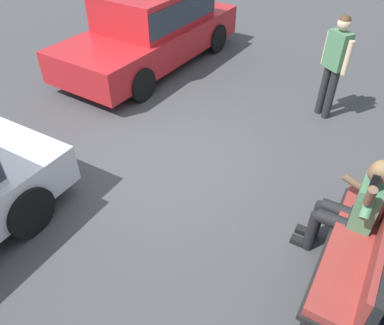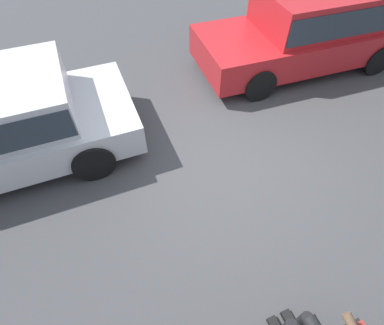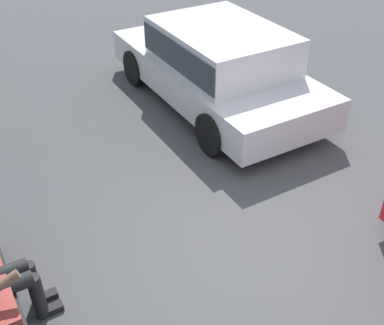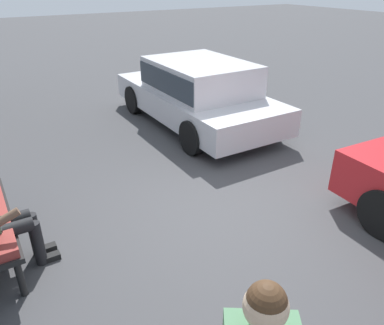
{
  "view_description": "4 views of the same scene",
  "coord_description": "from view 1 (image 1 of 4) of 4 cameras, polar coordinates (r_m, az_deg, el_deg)",
  "views": [
    {
      "loc": [
        3.56,
        2.6,
        3.51
      ],
      "look_at": [
        0.62,
        0.88,
        0.77
      ],
      "focal_mm": 35.0,
      "sensor_mm": 36.0,
      "label": 1
    },
    {
      "loc": [
        1.59,
        2.6,
        3.7
      ],
      "look_at": [
        0.77,
        0.54,
        1.06
      ],
      "focal_mm": 28.0,
      "sensor_mm": 36.0,
      "label": 2
    },
    {
      "loc": [
        -3.04,
        2.6,
        3.96
      ],
      "look_at": [
        0.45,
        0.57,
        1.11
      ],
      "focal_mm": 45.0,
      "sensor_mm": 36.0,
      "label": 3
    },
    {
      "loc": [
        -3.39,
        2.6,
        2.93
      ],
      "look_at": [
        0.2,
        0.42,
        0.81
      ],
      "focal_mm": 35.0,
      "sensor_mm": 36.0,
      "label": 4
    }
  ],
  "objects": [
    {
      "name": "person_on_phone",
      "position": [
        4.21,
        23.42,
        -6.27
      ],
      "size": [
        0.73,
        0.74,
        1.38
      ],
      "color": "black",
      "rests_on": "ground_plane"
    },
    {
      "name": "ground_plane",
      "position": [
        5.63,
        -4.54,
        0.2
      ],
      "size": [
        60.0,
        60.0,
        0.0
      ],
      "primitive_type": "plane",
      "color": "#424244"
    },
    {
      "name": "pedestrian_standing",
      "position": [
        6.64,
        20.98,
        14.4
      ],
      "size": [
        0.37,
        0.47,
        1.73
      ],
      "color": "#232326",
      "rests_on": "ground_plane"
    },
    {
      "name": "parked_car_near",
      "position": [
        8.39,
        -6.05,
        20.07
      ],
      "size": [
        4.49,
        2.0,
        1.54
      ],
      "color": "red",
      "rests_on": "ground_plane"
    },
    {
      "name": "bench",
      "position": [
        4.04,
        25.06,
        -11.74
      ],
      "size": [
        1.86,
        0.55,
        1.05
      ],
      "color": "black",
      "rests_on": "ground_plane"
    }
  ]
}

